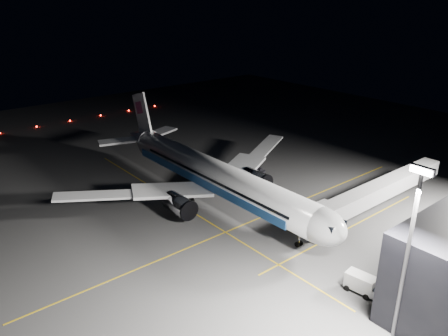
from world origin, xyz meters
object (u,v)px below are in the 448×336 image
safety_cone_b (253,205)px  airliner (212,174)px  jet_bridge (377,191)px  floodlight_mast_south (410,241)px  service_truck (364,284)px  safety_cone_a (268,195)px  baggage_tug (259,172)px  safety_cone_c (239,198)px

safety_cone_b → airliner: bearing=-150.5°
jet_bridge → floodlight_mast_south: floodlight_mast_south is taller
service_truck → safety_cone_a: service_truck is taller
safety_cone_a → safety_cone_b: (1.37, -5.11, 0.06)m
floodlight_mast_south → safety_cone_b: (-34.00, 10.01, -12.05)m
service_truck → safety_cone_b: bearing=159.5°
baggage_tug → jet_bridge: bearing=-10.6°
baggage_tug → safety_cone_c: (6.10, -11.12, -0.47)m
safety_cone_a → safety_cone_c: safety_cone_c is taller
airliner → service_truck: size_ratio=11.77×
airliner → safety_cone_c: size_ratio=113.11×
airliner → floodlight_mast_south: floodlight_mast_south is taller
floodlight_mast_south → baggage_tug: floodlight_mast_south is taller
airliner → baggage_tug: (-3.02, 15.12, -4.42)m
baggage_tug → safety_cone_a: 10.61m
jet_bridge → safety_cone_b: jet_bridge is taller
jet_bridge → airliner: bearing=-142.0°
baggage_tug → safety_cone_a: (8.72, -6.01, -0.47)m
baggage_tug → safety_cone_b: (10.10, -11.12, -0.42)m
airliner → baggage_tug: airliner is taller
jet_bridge → safety_cone_a: bearing=-152.7°
airliner → baggage_tug: 16.04m
jet_bridge → baggage_tug: 26.54m
safety_cone_c → safety_cone_b: bearing=0.0°
service_truck → jet_bridge: bearing=111.6°
floodlight_mast_south → safety_cone_c: (-38.00, 10.01, -12.10)m
service_truck → safety_cone_c: (-31.43, 6.14, -1.09)m
floodlight_mast_south → baggage_tug: bearing=154.4°
airliner → floodlight_mast_south: bearing=-8.3°
airliner → safety_cone_b: (7.08, 4.00, -4.84)m
airliner → safety_cone_b: 9.46m
safety_cone_a → safety_cone_c: bearing=-117.2°
jet_bridge → service_truck: (11.43, -20.20, -3.22)m
airliner → service_truck: (34.51, -2.14, -3.80)m
baggage_tug → safety_cone_a: bearing=-51.6°
jet_bridge → safety_cone_b: bearing=-138.7°
service_truck → safety_cone_a: (-28.81, 11.25, -1.10)m
service_truck → baggage_tug: service_truck is taller
safety_cone_b → service_truck: bearing=-12.6°
jet_bridge → safety_cone_a: size_ratio=64.14×
service_truck → safety_cone_b: (-27.43, 6.14, -1.04)m
safety_cone_a → floodlight_mast_south: bearing=-23.1°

